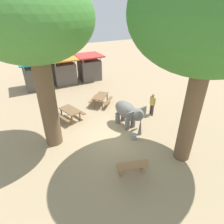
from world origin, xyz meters
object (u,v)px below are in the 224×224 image
at_px(person_handler, 152,103).
at_px(picnic_table_far, 101,98).
at_px(elephant, 128,112).
at_px(feed_bucket, 133,137).
at_px(wooden_bench, 132,166).
at_px(shade_tree_main, 33,22).
at_px(shade_tree_secondary, 214,15).
at_px(market_stall_teal, 36,76).
at_px(picnic_table_near, 70,112).
at_px(market_stall_orange, 64,72).
at_px(market_stall_red, 89,69).

bearing_deg(person_handler, picnic_table_far, -56.18).
bearing_deg(elephant, feed_bucket, -26.95).
bearing_deg(wooden_bench, shade_tree_main, 140.16).
bearing_deg(person_handler, shade_tree_secondary, 67.16).
distance_m(picnic_table_far, feed_bucket, 4.86).
bearing_deg(market_stall_teal, picnic_table_far, -56.63).
relative_size(shade_tree_secondary, picnic_table_near, 4.67).
xyz_separation_m(picnic_table_far, market_stall_teal, (-3.84, 5.83, 0.55)).
distance_m(elephant, picnic_table_near, 3.91).
distance_m(shade_tree_secondary, picnic_table_far, 9.44).
distance_m(shade_tree_secondary, market_stall_teal, 15.01).
distance_m(picnic_table_far, market_stall_orange, 5.98).
distance_m(picnic_table_far, market_stall_teal, 7.00).
distance_m(person_handler, feed_bucket, 3.30).
relative_size(market_stall_orange, market_stall_red, 1.00).
relative_size(person_handler, shade_tree_main, 0.20).
height_order(shade_tree_secondary, wooden_bench, shade_tree_secondary).
relative_size(shade_tree_secondary, market_stall_red, 3.52).
distance_m(shade_tree_secondary, market_stall_red, 14.11).
bearing_deg(market_stall_orange, shade_tree_secondary, -78.99).
bearing_deg(shade_tree_secondary, shade_tree_main, 142.87).
height_order(person_handler, feed_bucket, person_handler).
relative_size(elephant, market_stall_orange, 0.94).
distance_m(wooden_bench, picnic_table_far, 7.20).
bearing_deg(picnic_table_far, wooden_bench, -149.46).
xyz_separation_m(shade_tree_main, picnic_table_far, (4.26, 2.99, -5.64)).
height_order(picnic_table_near, feed_bucket, picnic_table_near).
relative_size(shade_tree_main, feed_bucket, 22.92).
distance_m(person_handler, shade_tree_main, 8.61).
xyz_separation_m(shade_tree_secondary, wooden_bench, (-2.91, 0.18, -6.09)).
relative_size(elephant, shade_tree_secondary, 0.27).
bearing_deg(feed_bucket, market_stall_teal, 109.26).
relative_size(shade_tree_secondary, market_stall_orange, 3.52).
bearing_deg(feed_bucket, elephant, 73.34).
xyz_separation_m(wooden_bench, picnic_table_far, (1.62, 7.02, 0.12)).
height_order(wooden_bench, picnic_table_far, wooden_bench).
relative_size(market_stall_teal, market_stall_red, 1.00).
distance_m(elephant, person_handler, 2.32).
relative_size(wooden_bench, picnic_table_near, 0.77).
relative_size(shade_tree_main, picnic_table_near, 4.34).
distance_m(elephant, picnic_table_far, 3.57).
distance_m(market_stall_orange, market_stall_red, 2.60).
bearing_deg(shade_tree_main, elephant, -6.78).
distance_m(shade_tree_main, market_stall_orange, 10.62).
relative_size(picnic_table_near, picnic_table_far, 0.90).
relative_size(person_handler, picnic_table_far, 0.77).
height_order(wooden_bench, feed_bucket, wooden_bench).
bearing_deg(market_stall_teal, picnic_table_near, -80.88).
distance_m(wooden_bench, market_stall_teal, 13.05).
bearing_deg(picnic_table_far, market_stall_orange, 55.49).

